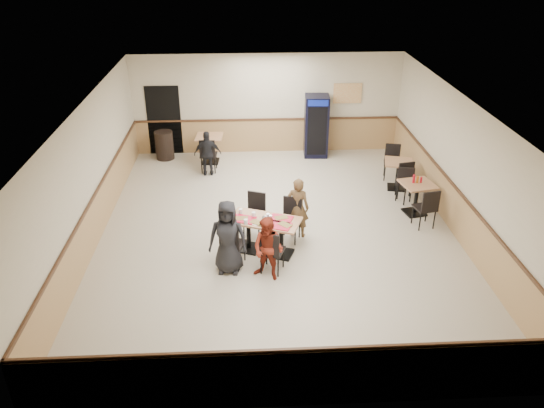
{
  "coord_description": "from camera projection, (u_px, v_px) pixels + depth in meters",
  "views": [
    {
      "loc": [
        -0.69,
        -10.44,
        6.11
      ],
      "look_at": [
        -0.15,
        -0.5,
        0.97
      ],
      "focal_mm": 35.0,
      "sensor_mm": 36.0,
      "label": 1
    }
  ],
  "objects": [
    {
      "name": "tabletop_clutter",
      "position": [
        265.0,
        220.0,
        10.92
      ],
      "size": [
        1.33,
        0.86,
        0.12
      ],
      "rotation": [
        0.0,
        0.0,
        -0.36
      ],
      "color": "red",
      "rests_on": "main_table"
    },
    {
      "name": "pepsi_cooler",
      "position": [
        316.0,
        126.0,
        15.82
      ],
      "size": [
        0.74,
        0.75,
        1.84
      ],
      "rotation": [
        0.0,
        0.0,
        -0.06
      ],
      "color": "black",
      "rests_on": "ground"
    },
    {
      "name": "diner_man_opposite",
      "position": [
        298.0,
        208.0,
        11.65
      ],
      "size": [
        0.59,
        0.48,
        1.39
      ],
      "primitive_type": "imported",
      "rotation": [
        0.0,
        0.0,
        2.82
      ],
      "color": "brown",
      "rests_on": "ground"
    },
    {
      "name": "side_table_far",
      "position": [
        398.0,
        171.0,
        13.91
      ],
      "size": [
        0.86,
        0.86,
        0.77
      ],
      "rotation": [
        0.0,
        0.0,
        -0.23
      ],
      "color": "black",
      "rests_on": "ground"
    },
    {
      "name": "lone_diner",
      "position": [
        208.0,
        154.0,
        14.63
      ],
      "size": [
        0.75,
        0.33,
        1.27
      ],
      "primitive_type": "imported",
      "rotation": [
        0.0,
        0.0,
        3.16
      ],
      "color": "black",
      "rests_on": "ground"
    },
    {
      "name": "ground",
      "position": [
        277.0,
        232.0,
        12.1
      ],
      "size": [
        10.0,
        10.0,
        0.0
      ],
      "primitive_type": "plane",
      "color": "beige",
      "rests_on": "ground"
    },
    {
      "name": "room_shell",
      "position": [
        338.0,
        163.0,
        14.18
      ],
      "size": [
        10.0,
        10.0,
        10.0
      ],
      "color": "silver",
      "rests_on": "ground"
    },
    {
      "name": "diner_woman_left",
      "position": [
        228.0,
        237.0,
        10.37
      ],
      "size": [
        0.81,
        0.58,
        1.55
      ],
      "primitive_type": "imported",
      "rotation": [
        0.0,
        0.0,
        -0.12
      ],
      "color": "black",
      "rests_on": "ground"
    },
    {
      "name": "condiment_caddy",
      "position": [
        417.0,
        179.0,
        12.53
      ],
      "size": [
        0.23,
        0.06,
        0.2
      ],
      "color": "red",
      "rests_on": "side_table_near"
    },
    {
      "name": "side_table_near_chair_north",
      "position": [
        409.0,
        183.0,
        13.23
      ],
      "size": [
        0.55,
        0.55,
        1.0
      ],
      "primitive_type": null,
      "rotation": [
        0.0,
        0.0,
        0.2
      ],
      "color": "black",
      "rests_on": "ground"
    },
    {
      "name": "side_table_near_chair_south",
      "position": [
        425.0,
        207.0,
        12.1
      ],
      "size": [
        0.55,
        0.55,
        1.0
      ],
      "primitive_type": null,
      "rotation": [
        0.0,
        0.0,
        3.34
      ],
      "color": "black",
      "rests_on": "ground"
    },
    {
      "name": "main_chairs",
      "position": [
        263.0,
        231.0,
        11.13
      ],
      "size": [
        1.81,
        2.06,
        0.99
      ],
      "rotation": [
        0.0,
        0.0,
        -0.36
      ],
      "color": "black",
      "rests_on": "ground"
    },
    {
      "name": "back_table_chair_lone",
      "position": [
        209.0,
        154.0,
        14.93
      ],
      "size": [
        0.51,
        0.51,
        1.03
      ],
      "primitive_type": null,
      "rotation": [
        0.0,
        0.0,
        3.08
      ],
      "color": "black",
      "rests_on": "ground"
    },
    {
      "name": "side_table_far_chair_south",
      "position": [
        404.0,
        181.0,
        13.38
      ],
      "size": [
        0.54,
        0.54,
        0.97
      ],
      "primitive_type": null,
      "rotation": [
        0.0,
        0.0,
        2.91
      ],
      "color": "black",
      "rests_on": "ground"
    },
    {
      "name": "back_table",
      "position": [
        210.0,
        145.0,
        15.49
      ],
      "size": [
        0.81,
        0.81,
        0.81
      ],
      "rotation": [
        0.0,
        0.0,
        -0.06
      ],
      "color": "black",
      "rests_on": "ground"
    },
    {
      "name": "main_table",
      "position": [
        265.0,
        230.0,
        11.11
      ],
      "size": [
        1.62,
        1.2,
        0.78
      ],
      "rotation": [
        0.0,
        0.0,
        -0.36
      ],
      "color": "black",
      "rests_on": "ground"
    },
    {
      "name": "side_table_near",
      "position": [
        417.0,
        194.0,
        12.65
      ],
      "size": [
        0.87,
        0.87,
        0.79
      ],
      "rotation": [
        0.0,
        0.0,
        0.2
      ],
      "color": "black",
      "rests_on": "ground"
    },
    {
      "name": "trash_bin",
      "position": [
        164.0,
        145.0,
        15.79
      ],
      "size": [
        0.54,
        0.54,
        0.85
      ],
      "primitive_type": "cylinder",
      "color": "black",
      "rests_on": "ground"
    },
    {
      "name": "diner_woman_right",
      "position": [
        268.0,
        249.0,
        10.2
      ],
      "size": [
        0.81,
        0.75,
        1.32
      ],
      "primitive_type": "imported",
      "rotation": [
        0.0,
        0.0,
        -0.52
      ],
      "color": "maroon",
      "rests_on": "ground"
    },
    {
      "name": "side_table_far_chair_north",
      "position": [
        392.0,
        162.0,
        14.46
      ],
      "size": [
        0.54,
        0.54,
        0.97
      ],
      "primitive_type": null,
      "rotation": [
        0.0,
        0.0,
        -0.23
      ],
      "color": "black",
      "rests_on": "ground"
    }
  ]
}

